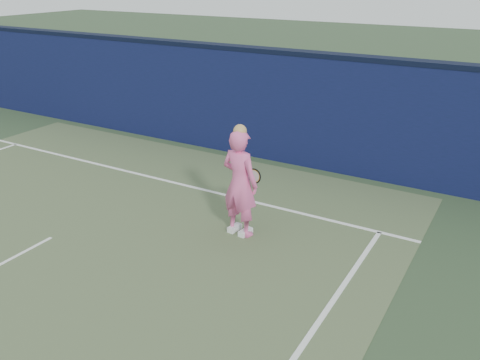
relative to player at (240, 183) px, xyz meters
The scene contains 5 objects.
ground 3.99m from the player, 134.06° to the right, with size 80.00×80.00×0.00m, color #2D4027.
backstop_wall 4.60m from the player, 125.95° to the left, with size 24.00×0.40×2.50m, color #0C1334.
wall_cap 4.86m from the player, 125.95° to the left, with size 24.00×0.42×0.10m, color black.
player is the anchor object (origin of this frame).
racket 0.41m from the player, 85.14° to the left, with size 0.48×0.21×0.27m.
Camera 1 is at (6.61, -3.97, 4.24)m, focal length 38.00 mm.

